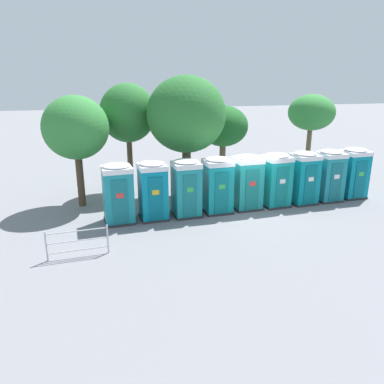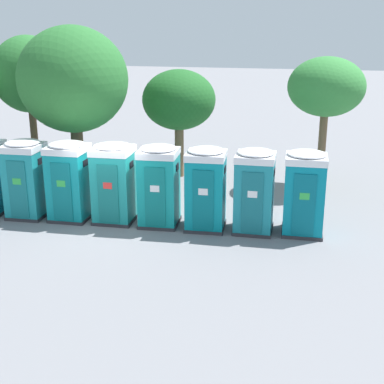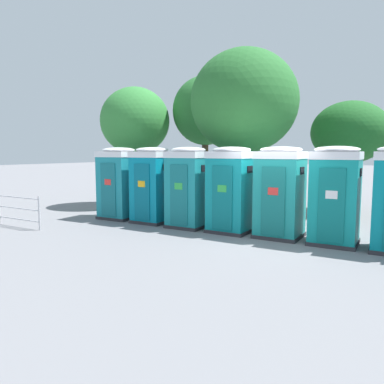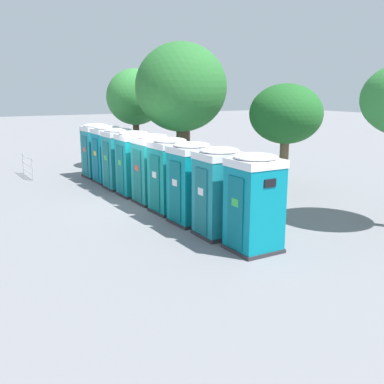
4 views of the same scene
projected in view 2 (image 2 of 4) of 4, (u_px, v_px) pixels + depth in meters
The scene contains 12 objects.
ground_plane at pixel (114, 222), 16.97m from camera, with size 120.00×120.00×0.00m, color slate.
portapotty_2 at pixel (26, 178), 17.17m from camera, with size 1.22×1.26×2.54m.
portapotty_3 at pixel (69, 180), 16.94m from camera, with size 1.24×1.23×2.54m.
portapotty_4 at pixel (114, 182), 16.74m from camera, with size 1.28×1.25×2.54m.
portapotty_5 at pixel (159, 185), 16.45m from camera, with size 1.27×1.28×2.54m.
portapotty_6 at pixel (206, 188), 16.16m from camera, with size 1.27×1.28×2.54m.
portapotty_7 at pixel (254, 191), 15.93m from camera, with size 1.19×1.22×2.54m.
portapotty_8 at pixel (304, 192), 15.75m from camera, with size 1.24×1.23×2.54m.
street_tree_0 at pixel (179, 100), 21.17m from camera, with size 2.92×2.92×4.33m.
street_tree_1 at pixel (29, 75), 20.70m from camera, with size 2.82×2.82×5.62m.
street_tree_2 at pixel (326, 88), 19.60m from camera, with size 2.83×2.83×4.90m.
street_tree_3 at pixel (73, 80), 18.57m from camera, with size 3.83×3.83×6.01m.
Camera 2 is at (5.98, -14.92, 6.08)m, focal length 50.00 mm.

